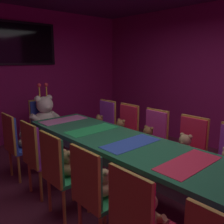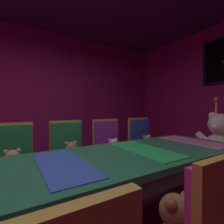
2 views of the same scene
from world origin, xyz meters
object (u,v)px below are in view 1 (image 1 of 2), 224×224
object	(u,v)px
throne_chair	(42,120)
chair_left_1	(136,217)
teddy_right_3	(148,137)
teddy_right_5	(99,123)
chair_left_5	(15,140)
chair_right_5	(105,121)
chair_left_4	(36,152)
teddy_left_5	(25,139)
teddy_right_4	(120,129)
teddy_right_2	(184,147)
teddy_left_3	(69,164)
chair_left_2	(92,188)
king_teddy_bear	(45,114)
chair_right_3	(154,135)
chair_right_4	(126,127)
chair_right_2	(190,145)
teddy_left_4	(46,151)
chair_left_3	(58,167)
wall_tv	(21,43)
teddy_left_2	(104,184)
banquet_table	(131,150)
teddy_left_1	(149,211)

from	to	relation	value
throne_chair	chair_left_1	bearing A→B (deg)	-14.71
teddy_right_3	teddy_right_5	distance (m)	1.16
chair_left_5	chair_right_5	xyz separation A→B (m)	(1.69, -0.03, 0.00)
chair_left_4	teddy_right_3	world-z (taller)	chair_left_4
chair_left_1	teddy_left_5	world-z (taller)	chair_left_1
teddy_right_4	teddy_right_5	xyz separation A→B (m)	(-0.00, 0.56, -0.01)
teddy_right_2	throne_chair	world-z (taller)	throne_chair
teddy_left_3	chair_left_4	world-z (taller)	chair_left_4
chair_left_2	teddy_right_4	bearing A→B (deg)	38.39
chair_right_5	throne_chair	bearing A→B (deg)	-46.89
teddy_left_3	king_teddy_bear	size ratio (longest dim) A/B	0.37
chair_right_3	chair_left_1	bearing A→B (deg)	34.79
chair_right_4	chair_left_5	bearing A→B (deg)	-19.07
teddy_left_5	chair_right_2	size ratio (longest dim) A/B	0.29
throne_chair	teddy_left_3	bearing A→B (deg)	-18.58
teddy_left_4	teddy_right_3	xyz separation A→B (m)	(1.38, -0.54, 0.01)
chair_left_5	king_teddy_bear	bearing A→B (deg)	39.80
chair_left_1	teddy_right_4	distance (m)	2.35
teddy_left_5	teddy_right_4	distance (m)	1.52
chair_right_4	teddy_right_2	bearing A→B (deg)	83.31
chair_left_3	king_teddy_bear	xyz separation A→B (m)	(0.84, 1.91, 0.13)
teddy_right_5	wall_tv	xyz separation A→B (m)	(-0.70, 1.64, 1.47)
chair_left_4	teddy_right_2	bearing A→B (deg)	-37.34
teddy_left_3	chair_right_3	bearing A→B (deg)	1.02
chair_right_2	chair_left_3	bearing A→B (deg)	-19.35
chair_left_4	teddy_left_4	bearing A→B (deg)	0.00
chair_left_4	chair_right_2	xyz separation A→B (m)	(1.68, -1.17, 0.00)
chair_left_1	teddy_left_2	bearing A→B (deg)	73.86
chair_left_3	chair_right_2	world-z (taller)	same
wall_tv	chair_right_3	bearing A→B (deg)	-73.19
banquet_table	chair_left_2	world-z (taller)	chair_left_2
chair_left_1	chair_left_5	world-z (taller)	same
teddy_left_1	chair_right_3	distance (m)	1.94
teddy_left_3	teddy_right_5	distance (m)	1.83
chair_left_3	chair_right_4	world-z (taller)	same
chair_left_3	chair_left_4	size ratio (longest dim) A/B	1.00
chair_left_5	chair_right_5	size ratio (longest dim) A/B	1.00
chair_right_2	chair_right_4	size ratio (longest dim) A/B	1.00
teddy_left_2	chair_right_4	xyz separation A→B (m)	(1.53, 1.21, 0.02)
teddy_left_5	king_teddy_bear	xyz separation A→B (m)	(0.70, 0.71, 0.16)
chair_left_4	teddy_right_5	world-z (taller)	chair_left_4
chair_left_4	teddy_left_4	world-z (taller)	chair_left_4
banquet_table	teddy_left_3	xyz separation A→B (m)	(-0.70, 0.29, -0.07)
teddy_right_2	king_teddy_bear	distance (m)	2.61
chair_right_4	throne_chair	bearing A→B (deg)	-59.86
teddy_right_2	chair_right_4	xyz separation A→B (m)	(0.14, 1.22, -0.00)
chair_left_5	teddy_right_3	size ratio (longest dim) A/B	3.12
chair_right_4	wall_tv	bearing A→B (deg)	-68.91
chair_left_4	teddy_left_3	bearing A→B (deg)	-77.52
banquet_table	teddy_right_3	xyz separation A→B (m)	(0.70, 0.31, -0.07)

